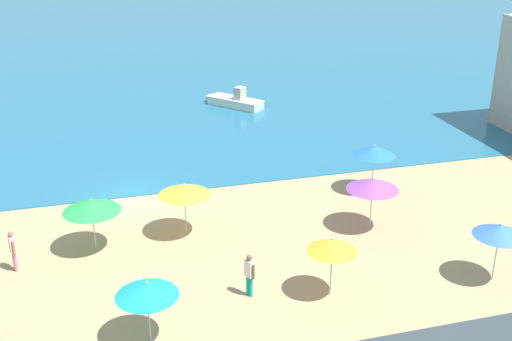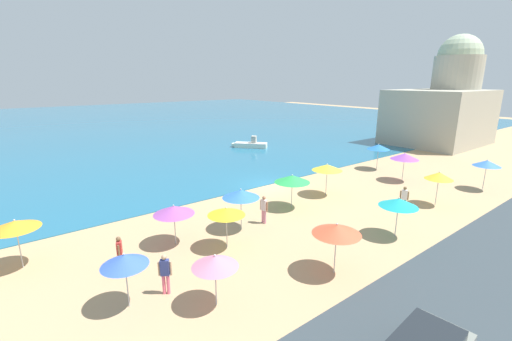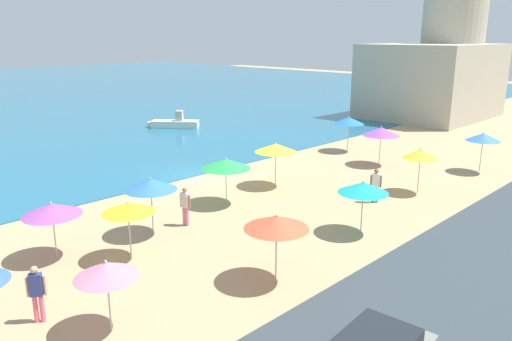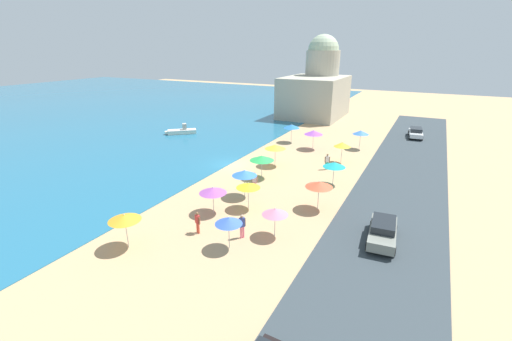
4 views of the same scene
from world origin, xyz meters
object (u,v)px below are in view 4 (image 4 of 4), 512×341
at_px(harbor_fortress, 317,88).
at_px(bather_1, 327,161).
at_px(beach_umbrella_2, 213,190).
at_px(beach_umbrella_11, 262,158).
at_px(beach_umbrella_3, 334,165).
at_px(parked_car_2, 416,132).
at_px(beach_umbrella_1, 275,212).
at_px(beach_umbrella_9, 275,147).
at_px(bather_0, 255,180).
at_px(beach_umbrella_8, 244,173).
at_px(beach_umbrella_4, 314,132).
at_px(beach_umbrella_7, 124,218).
at_px(beach_umbrella_13, 229,221).
at_px(skiff_nearshore, 182,131).
at_px(bather_2, 198,221).
at_px(beach_umbrella_5, 292,126).
at_px(beach_umbrella_6, 342,144).
at_px(parked_car_0, 383,231).
at_px(beach_umbrella_10, 361,132).
at_px(bather_3, 242,225).
at_px(beach_umbrella_0, 319,184).
at_px(beach_umbrella_12, 248,185).

bearing_deg(harbor_fortress, bather_1, -159.80).
distance_m(beach_umbrella_2, beach_umbrella_11, 8.80).
distance_m(beach_umbrella_3, parked_car_2, 24.10).
xyz_separation_m(beach_umbrella_1, beach_umbrella_9, (13.84, 6.25, 0.29)).
xyz_separation_m(beach_umbrella_9, bather_0, (-7.24, -1.20, -1.22)).
bearing_deg(beach_umbrella_8, beach_umbrella_4, -1.98).
height_order(beach_umbrella_11, bather_1, beach_umbrella_11).
xyz_separation_m(beach_umbrella_2, harbor_fortress, (43.85, 5.74, 3.29)).
relative_size(beach_umbrella_7, parked_car_2, 0.54).
relative_size(beach_umbrella_9, beach_umbrella_13, 1.08).
distance_m(beach_umbrella_9, skiff_nearshore, 20.05).
bearing_deg(beach_umbrella_9, beach_umbrella_13, -165.81).
distance_m(beach_umbrella_8, skiff_nearshore, 25.38).
bearing_deg(beach_umbrella_4, bather_2, 178.89).
height_order(beach_umbrella_5, beach_umbrella_7, beach_umbrella_5).
relative_size(beach_umbrella_6, parked_car_0, 0.56).
height_order(beach_umbrella_6, skiff_nearshore, beach_umbrella_6).
bearing_deg(parked_car_0, beach_umbrella_9, 49.52).
height_order(beach_umbrella_1, harbor_fortress, harbor_fortress).
bearing_deg(bather_1, beach_umbrella_3, -156.01).
xyz_separation_m(beach_umbrella_8, bather_0, (1.64, -0.14, -1.24)).
height_order(beach_umbrella_1, beach_umbrella_5, beach_umbrella_5).
height_order(beach_umbrella_3, beach_umbrella_7, beach_umbrella_7).
bearing_deg(beach_umbrella_10, beach_umbrella_8, 163.32).
bearing_deg(beach_umbrella_9, parked_car_2, -32.16).
bearing_deg(beach_umbrella_5, beach_umbrella_9, -168.23).
bearing_deg(bather_0, beach_umbrella_13, -162.25).
height_order(parked_car_0, skiff_nearshore, skiff_nearshore).
bearing_deg(skiff_nearshore, beach_umbrella_4, -86.11).
xyz_separation_m(beach_umbrella_3, beach_umbrella_13, (-14.12, 3.09, -0.02)).
relative_size(beach_umbrella_7, bather_1, 1.41).
xyz_separation_m(bather_3, parked_car_2, (35.96, -8.79, -0.22)).
xyz_separation_m(beach_umbrella_4, beach_umbrella_10, (2.82, -5.39, -0.00)).
relative_size(beach_umbrella_10, bather_3, 1.41).
bearing_deg(beach_umbrella_7, beach_umbrella_8, -15.08).
height_order(beach_umbrella_1, parked_car_2, beach_umbrella_1).
bearing_deg(beach_umbrella_0, beach_umbrella_9, 42.62).
relative_size(beach_umbrella_13, bather_2, 1.40).
bearing_deg(parked_car_0, beach_umbrella_2, 97.35).
bearing_deg(beach_umbrella_3, parked_car_0, -146.25).
relative_size(beach_umbrella_9, skiff_nearshore, 0.60).
bearing_deg(beach_umbrella_7, beach_umbrella_0, -39.81).
bearing_deg(beach_umbrella_6, bather_3, 174.17).
height_order(beach_umbrella_0, beach_umbrella_2, beach_umbrella_0).
bearing_deg(beach_umbrella_6, beach_umbrella_8, 158.48).
relative_size(beach_umbrella_11, beach_umbrella_12, 1.06).
xyz_separation_m(beach_umbrella_0, beach_umbrella_4, (16.57, 5.98, 0.04)).
height_order(beach_umbrella_11, parked_car_0, beach_umbrella_11).
distance_m(beach_umbrella_5, parked_car_2, 18.69).
bearing_deg(bather_3, beach_umbrella_2, 59.88).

